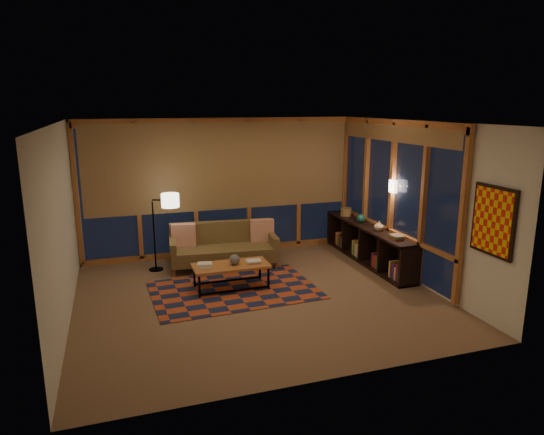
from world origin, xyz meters
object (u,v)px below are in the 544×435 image
object	(u,v)px
coffee_table	(231,276)
bookshelf	(368,244)
sofa	(224,246)
floor_lamp	(154,232)

from	to	relation	value
coffee_table	bookshelf	bearing A→B (deg)	10.28
coffee_table	sofa	bearing A→B (deg)	83.07
bookshelf	sofa	bearing A→B (deg)	167.98
bookshelf	coffee_table	bearing A→B (deg)	-169.43
floor_lamp	bookshelf	size ratio (longest dim) A/B	0.51
coffee_table	bookshelf	xyz separation A→B (m)	(2.80, 0.52, 0.15)
sofa	coffee_table	world-z (taller)	sofa
sofa	floor_lamp	size ratio (longest dim) A/B	1.35
sofa	floor_lamp	xyz separation A→B (m)	(-1.22, 0.23, 0.32)
coffee_table	floor_lamp	bearing A→B (deg)	129.39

